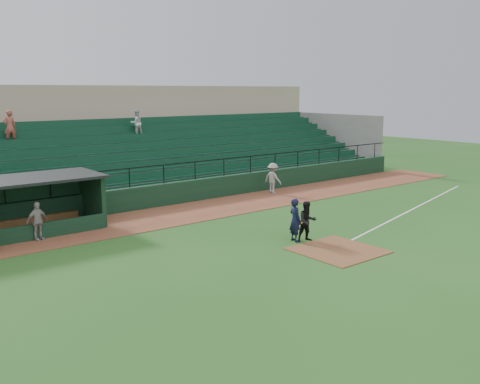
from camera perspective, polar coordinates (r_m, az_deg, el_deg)
ground at (r=21.38m, az=8.48°, el=-5.67°), size 90.00×90.00×0.00m
warning_track at (r=27.24m, az=-3.97°, el=-1.93°), size 40.00×4.00×0.03m
home_plate_dirt at (r=20.74m, az=10.52°, el=-6.21°), size 3.00×3.00×0.03m
foul_line at (r=28.25m, az=17.76°, el=-1.99°), size 17.49×4.44×0.01m
stadium_structure at (r=34.05m, az=-12.23°, el=4.34°), size 38.00×13.08×6.40m
batter_at_plate at (r=21.55m, az=5.98°, el=-3.02°), size 1.07×0.73×1.78m
umpire at (r=21.65m, az=7.27°, el=-3.16°), size 0.97×0.86×1.65m
runner at (r=31.43m, az=3.58°, el=1.51°), size 0.84×1.25×1.80m
dugout_player_a at (r=23.04m, az=-21.06°, el=-2.95°), size 1.00×0.60×1.59m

